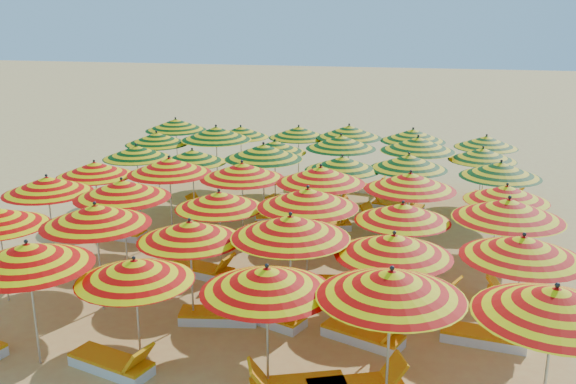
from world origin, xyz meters
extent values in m
plane|color=#D8B360|center=(0.00, 0.00, 0.00)|extent=(120.00, 120.00, 0.00)
cylinder|color=silver|center=(-3.33, -6.89, 1.21)|extent=(0.05, 0.05, 2.42)
cone|color=#DF6900|center=(-3.33, -6.89, 2.25)|extent=(3.08, 3.08, 0.46)
sphere|color=black|center=(-3.33, -6.89, 2.52)|extent=(0.08, 0.08, 0.08)
cylinder|color=silver|center=(-1.30, -6.69, 1.10)|extent=(0.04, 0.04, 2.20)
cone|color=#DF6900|center=(-1.30, -6.69, 2.05)|extent=(2.59, 2.59, 0.42)
sphere|color=black|center=(-1.30, -6.69, 2.29)|extent=(0.07, 0.07, 0.07)
cylinder|color=silver|center=(1.25, -6.88, 1.17)|extent=(0.04, 0.04, 2.34)
cone|color=#DF6900|center=(1.25, -6.88, 2.18)|extent=(2.84, 2.84, 0.45)
sphere|color=black|center=(1.25, -6.88, 2.44)|extent=(0.08, 0.08, 0.08)
cylinder|color=silver|center=(3.35, -6.91, 1.25)|extent=(0.05, 0.05, 2.49)
cone|color=#DF6900|center=(3.35, -6.91, 2.33)|extent=(2.63, 2.63, 0.47)
sphere|color=black|center=(3.35, -6.91, 2.60)|extent=(0.08, 0.08, 0.08)
cylinder|color=silver|center=(5.84, -7.09, 1.26)|extent=(0.05, 0.05, 2.51)
cone|color=#DF6900|center=(5.84, -7.09, 2.34)|extent=(2.69, 2.69, 0.48)
sphere|color=black|center=(5.84, -7.09, 2.62)|extent=(0.08, 0.08, 0.08)
cylinder|color=silver|center=(-5.65, -4.57, 1.11)|extent=(0.04, 0.04, 2.23)
cylinder|color=silver|center=(-3.26, -4.47, 1.22)|extent=(0.05, 0.05, 2.43)
cone|color=#DF6900|center=(-3.26, -4.47, 2.27)|extent=(3.07, 3.07, 0.46)
sphere|color=black|center=(-3.26, -4.47, 2.54)|extent=(0.08, 0.08, 0.08)
cylinder|color=silver|center=(-1.01, -4.61, 1.13)|extent=(0.04, 0.04, 2.26)
cone|color=#DF6900|center=(-1.01, -4.61, 2.11)|extent=(2.30, 2.30, 0.43)
sphere|color=black|center=(-1.01, -4.61, 2.36)|extent=(0.08, 0.08, 0.08)
cylinder|color=silver|center=(1.15, -4.50, 1.25)|extent=(0.05, 0.05, 2.50)
cone|color=#DF6900|center=(1.15, -4.50, 2.33)|extent=(2.54, 2.54, 0.48)
sphere|color=black|center=(1.15, -4.50, 2.61)|extent=(0.08, 0.08, 0.08)
cylinder|color=silver|center=(3.27, -4.73, 1.17)|extent=(0.04, 0.04, 2.34)
cone|color=#DF6900|center=(3.27, -4.73, 2.19)|extent=(2.70, 2.70, 0.45)
sphere|color=black|center=(3.27, -4.73, 2.44)|extent=(0.08, 0.08, 0.08)
cylinder|color=silver|center=(5.72, -4.43, 1.19)|extent=(0.05, 0.05, 2.39)
cone|color=#DF6900|center=(5.72, -4.43, 2.23)|extent=(2.51, 2.51, 0.46)
sphere|color=black|center=(5.72, -4.43, 2.49)|extent=(0.08, 0.08, 0.08)
cylinder|color=silver|center=(-5.92, -2.15, 1.17)|extent=(0.04, 0.04, 2.33)
cone|color=#DF6900|center=(-5.92, -2.15, 2.18)|extent=(2.67, 2.67, 0.44)
sphere|color=black|center=(-5.92, -2.15, 2.43)|extent=(0.08, 0.08, 0.08)
cylinder|color=silver|center=(-3.64, -2.42, 1.22)|extent=(0.05, 0.05, 2.44)
cone|color=#DF6900|center=(-3.64, -2.42, 2.28)|extent=(2.63, 2.63, 0.46)
sphere|color=black|center=(-3.64, -2.42, 2.54)|extent=(0.08, 0.08, 0.08)
cylinder|color=silver|center=(-1.16, -2.19, 1.11)|extent=(0.04, 0.04, 2.23)
cone|color=#DF6900|center=(-1.16, -2.19, 2.08)|extent=(2.38, 2.38, 0.42)
sphere|color=black|center=(-1.16, -2.19, 2.32)|extent=(0.07, 0.07, 0.07)
cylinder|color=silver|center=(1.09, -2.27, 1.23)|extent=(0.05, 0.05, 2.46)
cone|color=#DF6900|center=(1.09, -2.27, 2.30)|extent=(2.84, 2.84, 0.47)
sphere|color=black|center=(1.09, -2.27, 2.57)|extent=(0.08, 0.08, 0.08)
cylinder|color=silver|center=(3.34, -2.27, 1.12)|extent=(0.04, 0.04, 2.25)
cone|color=#DF6900|center=(3.34, -2.27, 2.10)|extent=(2.75, 2.75, 0.43)
sphere|color=black|center=(3.34, -2.27, 2.34)|extent=(0.07, 0.07, 0.07)
cylinder|color=silver|center=(5.67, -2.27, 1.25)|extent=(0.05, 0.05, 2.50)
cone|color=#DF6900|center=(5.67, -2.27, 2.33)|extent=(2.72, 2.72, 0.48)
sphere|color=black|center=(5.67, -2.27, 2.60)|extent=(0.08, 0.08, 0.08)
cylinder|color=silver|center=(-5.71, -0.04, 1.13)|extent=(0.04, 0.04, 2.26)
cone|color=#DF6900|center=(-5.71, -0.04, 2.11)|extent=(2.28, 2.28, 0.43)
sphere|color=black|center=(-5.71, -0.04, 2.35)|extent=(0.08, 0.08, 0.08)
cylinder|color=silver|center=(-3.44, 0.15, 1.22)|extent=(0.05, 0.05, 2.44)
cone|color=#DF6900|center=(-3.44, 0.15, 2.28)|extent=(2.91, 2.91, 0.46)
sphere|color=black|center=(-3.44, 0.15, 2.54)|extent=(0.08, 0.08, 0.08)
cylinder|color=silver|center=(-1.25, 0.16, 1.20)|extent=(0.05, 0.05, 2.40)
cone|color=#DF6900|center=(-1.25, 0.16, 2.24)|extent=(3.15, 3.15, 0.46)
sphere|color=black|center=(-1.25, 0.16, 2.51)|extent=(0.08, 0.08, 0.08)
cylinder|color=silver|center=(1.02, 0.00, 1.23)|extent=(0.05, 0.05, 2.45)
cone|color=#DF6900|center=(1.02, 0.00, 2.29)|extent=(2.47, 2.47, 0.47)
sphere|color=black|center=(1.02, 0.00, 2.56)|extent=(0.08, 0.08, 0.08)
cylinder|color=silver|center=(3.43, -0.06, 1.21)|extent=(0.05, 0.05, 2.43)
cone|color=#DF6900|center=(3.43, -0.06, 2.27)|extent=(2.57, 2.57, 0.46)
sphere|color=black|center=(3.43, -0.06, 2.53)|extent=(0.08, 0.08, 0.08)
cylinder|color=silver|center=(5.89, 0.09, 1.10)|extent=(0.04, 0.04, 2.19)
cone|color=#DF6900|center=(5.89, 0.09, 2.05)|extent=(2.37, 2.37, 0.42)
sphere|color=black|center=(5.89, 0.09, 2.29)|extent=(0.07, 0.07, 0.07)
cylinder|color=silver|center=(-5.57, 2.48, 1.12)|extent=(0.04, 0.04, 2.23)
cone|color=#776D05|center=(-5.57, 2.48, 2.08)|extent=(2.56, 2.56, 0.43)
sphere|color=black|center=(-5.57, 2.48, 2.33)|extent=(0.07, 0.07, 0.07)
cylinder|color=silver|center=(-3.57, 2.36, 1.11)|extent=(0.04, 0.04, 2.21)
cone|color=#776D05|center=(-3.57, 2.36, 2.06)|extent=(2.67, 2.67, 0.42)
sphere|color=black|center=(-3.57, 2.36, 2.31)|extent=(0.07, 0.07, 0.07)
cylinder|color=silver|center=(-1.20, 2.38, 1.24)|extent=(0.05, 0.05, 2.49)
cone|color=#776D05|center=(-1.20, 2.38, 2.32)|extent=(2.84, 2.84, 0.47)
sphere|color=black|center=(-1.20, 2.38, 2.59)|extent=(0.08, 0.08, 0.08)
cylinder|color=silver|center=(1.33, 2.08, 1.15)|extent=(0.04, 0.04, 2.29)
cone|color=#776D05|center=(1.33, 2.08, 2.14)|extent=(2.37, 2.37, 0.44)
sphere|color=black|center=(1.33, 2.08, 2.39)|extent=(0.08, 0.08, 0.08)
cylinder|color=silver|center=(3.30, 2.51, 1.17)|extent=(0.04, 0.04, 2.35)
cone|color=#776D05|center=(3.30, 2.51, 2.19)|extent=(2.69, 2.69, 0.45)
sphere|color=black|center=(3.30, 2.51, 2.45)|extent=(0.08, 0.08, 0.08)
cylinder|color=silver|center=(5.92, 2.12, 1.17)|extent=(0.04, 0.04, 2.34)
cone|color=#776D05|center=(5.92, 2.12, 2.18)|extent=(3.07, 3.07, 0.45)
sphere|color=black|center=(5.92, 2.12, 2.44)|extent=(0.08, 0.08, 0.08)
cylinder|color=silver|center=(-5.76, 4.55, 1.14)|extent=(0.04, 0.04, 2.28)
cone|color=#776D05|center=(-5.76, 4.55, 2.13)|extent=(2.63, 2.63, 0.43)
sphere|color=black|center=(-5.76, 4.55, 2.38)|extent=(0.08, 0.08, 0.08)
cylinder|color=silver|center=(-3.58, 4.81, 1.26)|extent=(0.05, 0.05, 2.53)
cone|color=#776D05|center=(-3.58, 4.81, 2.36)|extent=(2.55, 2.55, 0.48)
sphere|color=black|center=(-3.58, 4.81, 2.63)|extent=(0.08, 0.08, 0.08)
cylinder|color=silver|center=(-1.33, 4.46, 1.10)|extent=(0.04, 0.04, 2.19)
cone|color=#776D05|center=(-1.33, 4.46, 2.04)|extent=(2.85, 2.85, 0.42)
sphere|color=black|center=(-1.33, 4.46, 2.28)|extent=(0.07, 0.07, 0.07)
cylinder|color=silver|center=(0.93, 4.73, 1.21)|extent=(0.05, 0.05, 2.41)
cone|color=#776D05|center=(0.93, 4.73, 2.25)|extent=(2.75, 2.75, 0.46)
sphere|color=black|center=(0.93, 4.73, 2.52)|extent=(0.08, 0.08, 0.08)
cylinder|color=silver|center=(3.51, 4.58, 1.25)|extent=(0.05, 0.05, 2.49)
cone|color=#776D05|center=(3.51, 4.58, 2.33)|extent=(2.84, 2.84, 0.47)
sphere|color=black|center=(3.51, 4.58, 2.60)|extent=(0.08, 0.08, 0.08)
cylinder|color=silver|center=(5.60, 4.64, 1.11)|extent=(0.04, 0.04, 2.21)
cone|color=#776D05|center=(5.60, 4.64, 2.07)|extent=(2.26, 2.26, 0.42)
sphere|color=black|center=(5.60, 4.64, 2.31)|extent=(0.07, 0.07, 0.07)
cylinder|color=silver|center=(-5.92, 6.80, 1.20)|extent=(0.05, 0.05, 2.40)
cone|color=#776D05|center=(-5.92, 6.80, 2.24)|extent=(2.62, 2.62, 0.46)
sphere|color=black|center=(-5.92, 6.80, 2.50)|extent=(0.08, 0.08, 0.08)
cylinder|color=silver|center=(-3.27, 6.85, 1.10)|extent=(0.04, 0.04, 2.19)
cone|color=#776D05|center=(-3.27, 6.85, 2.05)|extent=(2.31, 2.31, 0.42)
sphere|color=black|center=(-3.27, 6.85, 2.29)|extent=(0.07, 0.07, 0.07)
cylinder|color=silver|center=(-0.97, 6.81, 1.14)|extent=(0.04, 0.04, 2.29)
cone|color=#776D05|center=(-0.97, 6.81, 2.13)|extent=(2.72, 2.72, 0.44)
sphere|color=black|center=(-0.97, 6.81, 2.38)|extent=(0.08, 0.08, 0.08)
cylinder|color=silver|center=(0.97, 6.65, 1.21)|extent=(0.05, 0.05, 2.43)
cone|color=#776D05|center=(0.97, 6.65, 2.27)|extent=(2.48, 2.48, 0.46)
sphere|color=black|center=(0.97, 6.65, 2.53)|extent=(0.08, 0.08, 0.08)
cylinder|color=silver|center=(3.29, 6.70, 1.19)|extent=(0.05, 0.05, 2.37)
cone|color=#776D05|center=(3.29, 6.70, 2.22)|extent=(3.04, 3.04, 0.45)
sphere|color=black|center=(3.29, 6.70, 2.48)|extent=(0.08, 0.08, 0.08)
cylinder|color=silver|center=(5.86, 6.66, 1.12)|extent=(0.04, 0.04, 2.24)
cone|color=#776D05|center=(5.86, 6.66, 2.09)|extent=(2.75, 2.75, 0.43)
sphere|color=black|center=(5.86, 6.66, 2.34)|extent=(0.07, 0.07, 0.07)
cube|color=white|center=(-1.85, -6.83, 0.10)|extent=(1.79, 1.04, 0.20)
cube|color=orange|center=(-1.85, -6.83, 0.23)|extent=(1.79, 1.04, 0.06)
cube|color=orange|center=(-1.17, -7.03, 0.45)|extent=(0.51, 0.66, 0.48)
cube|color=orange|center=(1.80, -6.87, 0.23)|extent=(1.79, 1.16, 0.06)
cube|color=orange|center=(1.15, -7.12, 0.45)|extent=(0.55, 0.67, 0.48)
cube|color=orange|center=(2.80, -6.67, 0.23)|extent=(1.79, 1.19, 0.06)
cube|color=orange|center=(3.45, -6.41, 0.45)|extent=(0.56, 0.68, 0.48)
cube|color=white|center=(-0.46, -4.50, 0.10)|extent=(1.77, 0.86, 0.20)
cube|color=orange|center=(-0.46, -4.50, 0.23)|extent=(1.77, 0.86, 0.06)
cube|color=orange|center=(0.23, -4.39, 0.45)|extent=(0.46, 0.63, 0.48)
cube|color=white|center=(0.60, -4.28, 0.10)|extent=(1.79, 1.17, 0.20)
cube|color=orange|center=(0.60, -4.28, 0.23)|extent=(1.79, 1.17, 0.06)
cube|color=orange|center=(1.25, -4.54, 0.45)|extent=(0.55, 0.67, 0.48)
cube|color=white|center=(2.72, -4.70, 0.10)|extent=(1.79, 1.17, 0.20)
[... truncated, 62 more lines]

